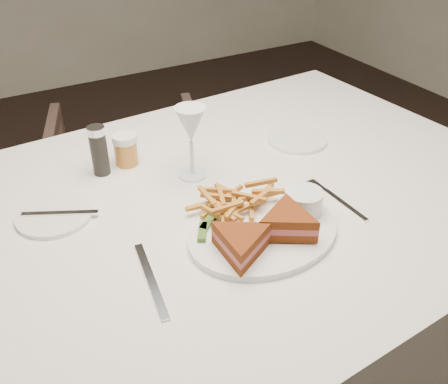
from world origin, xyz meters
TOP-DOWN VIEW (x-y plane):
  - ground at (0.00, 0.00)m, footprint 5.00×5.00m
  - table at (-0.02, -0.28)m, footprint 1.55×1.09m
  - chair_far at (0.06, 0.60)m, footprint 0.74×0.71m
  - table_setting at (-0.01, -0.34)m, footprint 0.81×0.60m

SIDE VIEW (x-z plane):
  - ground at x=0.00m, z-range 0.00..0.00m
  - chair_far at x=0.06m, z-range 0.00..0.61m
  - table at x=-0.02m, z-range 0.00..0.75m
  - table_setting at x=-0.01m, z-range 0.70..0.88m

